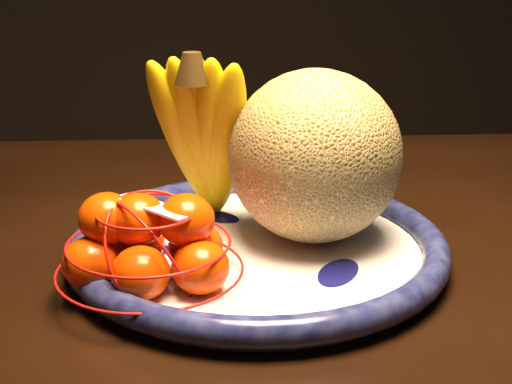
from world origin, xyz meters
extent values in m
cube|color=black|center=(-0.03, 0.10, 0.72)|extent=(1.58, 1.05, 0.04)
cylinder|color=black|center=(0.68, 0.40, 0.35)|extent=(0.06, 0.06, 0.70)
cylinder|color=white|center=(0.16, 0.04, 0.75)|extent=(0.35, 0.35, 0.01)
torus|color=#050635|center=(0.16, 0.04, 0.76)|extent=(0.38, 0.38, 0.03)
cylinder|color=white|center=(0.16, 0.04, 0.75)|extent=(0.17, 0.17, 0.01)
ellipsoid|color=#0D0E53|center=(0.22, -0.03, 0.76)|extent=(0.13, 0.14, 0.00)
ellipsoid|color=#0D0E53|center=(0.13, 0.13, 0.76)|extent=(0.13, 0.12, 0.00)
ellipsoid|color=#0D0E53|center=(0.05, 0.04, 0.76)|extent=(0.12, 0.10, 0.00)
sphere|color=olive|center=(0.22, 0.05, 0.85)|extent=(0.18, 0.18, 0.18)
ellipsoid|color=#ECCC00|center=(0.10, 0.12, 0.86)|extent=(0.12, 0.11, 0.20)
ellipsoid|color=#ECCC00|center=(0.11, 0.11, 0.86)|extent=(0.10, 0.11, 0.20)
ellipsoid|color=#ECCC00|center=(0.12, 0.11, 0.86)|extent=(0.08, 0.11, 0.20)
ellipsoid|color=#ECCC00|center=(0.12, 0.11, 0.86)|extent=(0.06, 0.12, 0.20)
ellipsoid|color=#ECCC00|center=(0.13, 0.10, 0.86)|extent=(0.06, 0.13, 0.20)
cone|color=black|center=(0.12, 0.11, 0.95)|extent=(0.04, 0.04, 0.03)
ellipsoid|color=#FA3701|center=(0.00, -0.02, 0.78)|extent=(0.05, 0.05, 0.05)
ellipsoid|color=#FA3701|center=(0.04, -0.05, 0.78)|extent=(0.05, 0.05, 0.05)
ellipsoid|color=#FA3701|center=(0.09, -0.05, 0.78)|extent=(0.05, 0.05, 0.05)
ellipsoid|color=#FA3701|center=(0.04, 0.01, 0.78)|extent=(0.05, 0.05, 0.05)
ellipsoid|color=#FA3701|center=(0.09, 0.00, 0.78)|extent=(0.05, 0.05, 0.05)
ellipsoid|color=#FA3701|center=(0.04, -0.02, 0.82)|extent=(0.05, 0.05, 0.05)
ellipsoid|color=#FA3701|center=(0.08, -0.03, 0.82)|extent=(0.05, 0.05, 0.05)
ellipsoid|color=#FA3701|center=(0.01, -0.01, 0.82)|extent=(0.05, 0.05, 0.05)
torus|color=red|center=(0.05, -0.02, 0.77)|extent=(0.22, 0.22, 0.00)
torus|color=red|center=(0.05, -0.02, 0.80)|extent=(0.19, 0.19, 0.00)
torus|color=red|center=(0.05, -0.02, 0.83)|extent=(0.12, 0.12, 0.00)
torus|color=red|center=(0.05, -0.02, 0.79)|extent=(0.12, 0.06, 0.10)
torus|color=red|center=(0.05, -0.02, 0.79)|extent=(0.11, 0.12, 0.10)
torus|color=red|center=(0.05, -0.02, 0.79)|extent=(0.10, 0.12, 0.10)
cube|color=white|center=(0.06, -0.03, 0.83)|extent=(0.07, 0.07, 0.01)
camera|label=1|loc=(0.04, -0.61, 1.05)|focal=50.00mm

